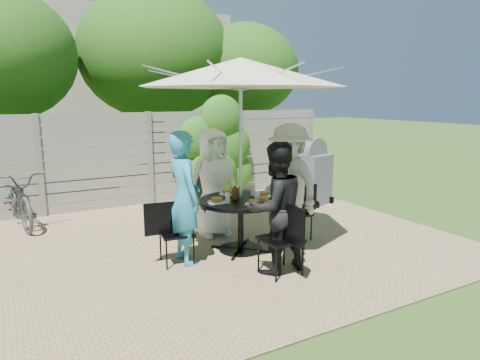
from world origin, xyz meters
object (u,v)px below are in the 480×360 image
person_front (275,208)px  glass_right (253,191)px  bbq_grill (313,174)px  glass_front (257,197)px  patio_table (241,215)px  plate_left (217,201)px  plate_right (263,195)px  person_left (184,198)px  umbrella (241,73)px  chair_left (176,246)px  chair_right (296,224)px  coffee_cup (239,191)px  plate_front (255,203)px  bicycle (18,198)px  person_right (290,184)px  glass_left (228,198)px  person_back (213,183)px  chair_front (281,254)px  plate_back (228,193)px  chair_back (210,215)px  plate_extra (264,200)px  syrup_jug (235,193)px

person_front → glass_right: person_front is taller
glass_right → bbq_grill: bbq_grill is taller
glass_front → patio_table: bearing=113.2°
plate_left → plate_right: bearing=1.2°
patio_table → person_left: bearing=-178.8°
umbrella → chair_left: (-0.96, -0.02, -2.18)m
chair_right → person_front: bearing=39.8°
chair_right → coffee_cup: 1.05m
chair_left → glass_right: bearing=12.4°
person_left → glass_right: (1.09, 0.13, -0.04)m
person_front → plate_left: (-0.38, 0.82, -0.03)m
umbrella → plate_front: 1.70m
person_left → bicycle: size_ratio=0.95×
person_right → glass_left: person_right is taller
person_back → glass_right: bearing=-70.3°
chair_left → chair_front: 1.37m
person_right → plate_back: (-0.84, 0.34, -0.11)m
plate_back → glass_front: glass_front is taller
plate_back → bicycle: size_ratio=0.14×
chair_back → chair_left: (-0.94, -0.98, -0.03)m
chair_back → plate_front: (0.03, -1.33, 0.48)m
chair_front → plate_front: chair_front is taller
umbrella → chair_right: umbrella is taller
chair_back → glass_front: bearing=2.3°
chair_back → glass_right: chair_back is taller
plate_front → glass_right: bearing=62.0°
glass_left → glass_front: (0.37, -0.15, 0.00)m
umbrella → coffee_cup: (0.10, 0.22, -1.63)m
person_left → plate_right: 1.19m
person_left → bbq_grill: bearing=-65.3°
glass_front → glass_right: bearing=68.2°
umbrella → person_right: size_ratio=1.57×
chair_left → umbrella: bearing=7.4°
coffee_cup → plate_back: bearing=126.7°
plate_extra → coffee_cup: (-0.09, 0.52, 0.04)m
person_left → plate_left: (0.47, 0.01, -0.09)m
plate_front → bicycle: bicycle is taller
person_back → plate_right: person_back is taller
chair_front → plate_back: chair_front is taller
chair_left → chair_front: size_ratio=0.91×
glass_front → coffee_cup: bearing=91.8°
syrup_jug → bicycle: bearing=132.7°
person_front → plate_back: 1.19m
person_left → plate_right: person_left is taller
person_left → plate_back: size_ratio=6.63×
glass_right → person_front: bearing=-104.3°
syrup_jug → plate_right: bearing=-5.6°
chair_right → plate_right: (-0.60, -0.01, 0.52)m
plate_extra → glass_front: bearing=152.9°
plate_back → chair_left: bearing=-158.4°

